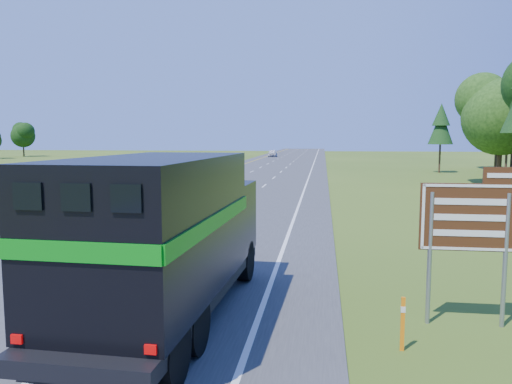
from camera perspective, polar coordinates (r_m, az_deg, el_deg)
road at (r=56.41m, az=0.51°, el=1.90°), size 15.00×260.00×0.04m
lane_markings at (r=56.41m, az=0.51°, el=1.92°), size 11.15×260.00×0.01m
horse_truck at (r=11.87m, az=-10.19°, el=-4.69°), size 3.10×8.93×3.91m
white_suv at (r=43.02m, az=-6.11°, el=1.75°), size 3.20×6.77×1.87m
far_car at (r=109.89m, az=1.91°, el=4.47°), size 1.92×4.61×1.56m
exit_sign at (r=12.42m, az=23.32°, el=-3.34°), size 2.18×0.11×3.70m
delineator at (r=10.95m, az=16.42°, el=-14.07°), size 0.09×0.05×1.14m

